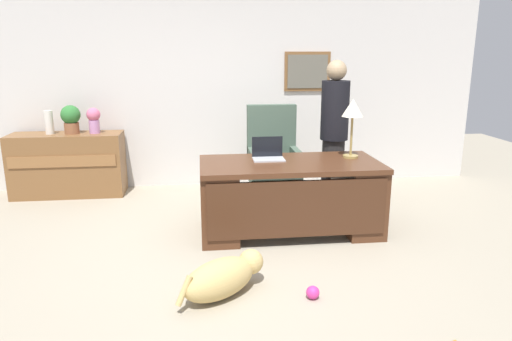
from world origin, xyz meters
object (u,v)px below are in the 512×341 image
at_px(credenza, 68,165).
at_px(vase_with_flowers, 94,119).
at_px(laptop, 268,154).
at_px(vase_empty, 49,122).
at_px(desk_lamp, 353,112).
at_px(armchair, 273,161).
at_px(dog_toy_ball, 313,292).
at_px(dog_lying, 223,277).
at_px(person_standing, 334,134).
at_px(desk, 290,195).
at_px(potted_plant, 71,118).

relative_size(credenza, vase_with_flowers, 4.29).
height_order(laptop, vase_empty, vase_empty).
height_order(desk_lamp, vase_with_flowers, desk_lamp).
bearing_deg(vase_with_flowers, armchair, -15.38).
height_order(credenza, dog_toy_ball, credenza).
relative_size(armchair, dog_lying, 1.69).
relative_size(person_standing, dog_toy_ball, 16.91).
xyz_separation_m(person_standing, laptop, (-0.85, -0.54, -0.10)).
distance_m(desk, vase_with_flowers, 2.82).
bearing_deg(person_standing, vase_with_flowers, 162.62).
relative_size(person_standing, dog_lying, 2.46).
bearing_deg(dog_toy_ball, vase_empty, 132.11).
relative_size(person_standing, desk_lamp, 2.83).
relative_size(credenza, vase_empty, 4.68).
bearing_deg(potted_plant, desk, -33.02).
xyz_separation_m(laptop, potted_plant, (-2.30, 1.44, 0.21)).
relative_size(desk, dog_toy_ball, 17.72).
bearing_deg(laptop, person_standing, 32.63).
relative_size(potted_plant, dog_toy_ball, 3.53).
distance_m(dog_lying, potted_plant, 3.45).
xyz_separation_m(dog_lying, vase_empty, (-2.03, 2.85, 0.80)).
xyz_separation_m(desk, credenza, (-2.59, 1.63, 0.00)).
bearing_deg(vase_empty, laptop, -29.33).
bearing_deg(dog_toy_ball, vase_with_flowers, 125.77).
bearing_deg(laptop, desk, -42.02).
height_order(person_standing, vase_with_flowers, person_standing).
distance_m(vase_with_flowers, dog_toy_ball, 3.79).
height_order(desk, desk_lamp, desk_lamp).
relative_size(credenza, person_standing, 0.80).
bearing_deg(credenza, potted_plant, 0.86).
distance_m(dog_lying, laptop, 1.64).
xyz_separation_m(person_standing, desk_lamp, (0.02, -0.57, 0.32)).
relative_size(desk, desk_lamp, 2.97).
relative_size(armchair, vase_empty, 4.01).
distance_m(potted_plant, dog_toy_ball, 3.96).
height_order(desk, person_standing, person_standing).
xyz_separation_m(credenza, armchair, (2.58, -0.61, 0.12)).
bearing_deg(dog_toy_ball, person_standing, 70.73).
bearing_deg(desk, vase_with_flowers, 143.83).
xyz_separation_m(armchair, vase_empty, (-2.76, 0.61, 0.44)).
xyz_separation_m(desk, person_standing, (0.65, 0.73, 0.49)).
relative_size(desk, credenza, 1.30).
distance_m(desk_lamp, vase_empty, 3.75).
height_order(credenza, desk_lamp, desk_lamp).
bearing_deg(desk, vase_empty, 149.59).
xyz_separation_m(credenza, vase_empty, (-0.18, 0.00, 0.55)).
bearing_deg(potted_plant, vase_empty, 180.00).
height_order(dog_lying, vase_empty, vase_empty).
distance_m(desk_lamp, vase_with_flowers, 3.25).
bearing_deg(desk, desk_lamp, 13.26).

